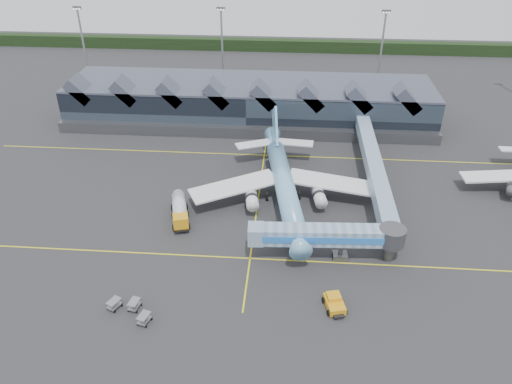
# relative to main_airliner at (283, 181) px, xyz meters

# --- Properties ---
(ground) EXTENTS (260.00, 260.00, 0.00)m
(ground) POSITION_rel_main_airliner_xyz_m (-4.69, -10.27, -3.90)
(ground) COLOR #2C2C2F
(ground) RESTS_ON ground
(taxi_stripes) EXTENTS (120.00, 60.00, 0.01)m
(taxi_stripes) POSITION_rel_main_airliner_xyz_m (-4.69, -0.27, -3.89)
(taxi_stripes) COLOR yellow
(taxi_stripes) RESTS_ON ground
(tree_line_far) EXTENTS (260.00, 4.00, 4.00)m
(tree_line_far) POSITION_rel_main_airliner_xyz_m (-4.69, 99.73, -1.90)
(tree_line_far) COLOR black
(tree_line_far) RESTS_ON ground
(terminal) EXTENTS (90.00, 22.25, 12.52)m
(terminal) POSITION_rel_main_airliner_xyz_m (-9.76, 37.08, 0.98)
(terminal) COLOR black
(terminal) RESTS_ON ground
(light_masts) EXTENTS (132.40, 42.56, 22.45)m
(light_masts) POSITION_rel_main_airliner_xyz_m (16.31, 52.53, 8.59)
(light_masts) COLOR gray
(light_masts) RESTS_ON ground
(main_airliner) EXTENTS (35.48, 41.21, 13.26)m
(main_airliner) POSITION_rel_main_airliner_xyz_m (0.00, 0.00, 0.00)
(main_airliner) COLOR #60A4C2
(main_airliner) RESTS_ON ground
(jet_bridge) EXTENTS (24.59, 4.82, 6.01)m
(jet_bridge) POSITION_rel_main_airliner_xyz_m (8.66, -17.05, 0.37)
(jet_bridge) COLOR #6A88B0
(jet_bridge) RESTS_ON ground
(fuel_truck) EXTENTS (4.93, 10.39, 3.47)m
(fuel_truck) POSITION_rel_main_airliner_xyz_m (-18.17, -7.91, -1.95)
(fuel_truck) COLOR black
(fuel_truck) RESTS_ON ground
(pushback_tug) EXTENTS (3.47, 4.67, 1.91)m
(pushback_tug) POSITION_rel_main_airliner_xyz_m (8.13, -28.21, -3.04)
(pushback_tug) COLOR orange
(pushback_tug) RESTS_ON ground
(baggage_carts) EXTENTS (6.89, 4.72, 1.39)m
(baggage_carts) POSITION_rel_main_airliner_xyz_m (-20.19, -31.47, -3.11)
(baggage_carts) COLOR gray
(baggage_carts) RESTS_ON ground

